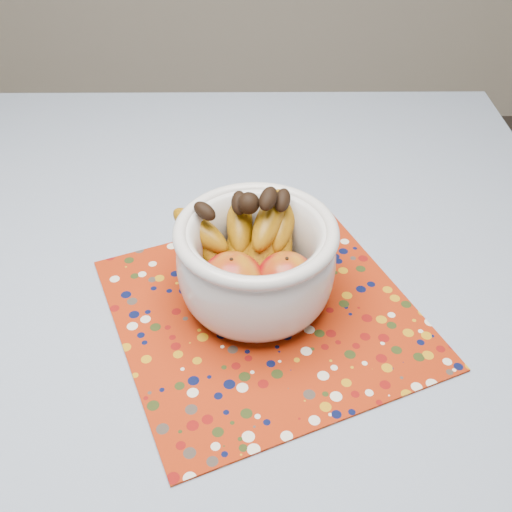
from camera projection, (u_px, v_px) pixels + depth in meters
name	position (u px, v px, depth m)	size (l,w,h in m)	color
table	(194.00, 316.00, 0.99)	(1.20, 1.20, 0.75)	brown
tablecloth	(191.00, 280.00, 0.94)	(1.32, 1.32, 0.01)	slate
placemat	(265.00, 312.00, 0.88)	(0.42, 0.42, 0.00)	maroon
fruit_bowl	(253.00, 254.00, 0.85)	(0.26, 0.24, 0.17)	silver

